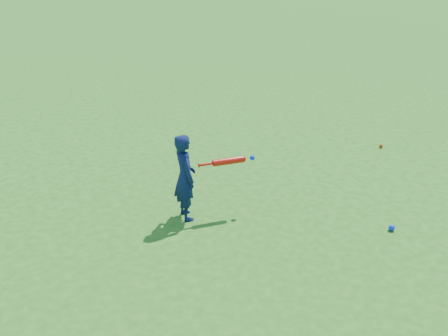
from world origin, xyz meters
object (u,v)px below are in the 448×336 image
Objects in this scene: bat_swing at (230,161)px; ground_ball_red at (381,146)px; child at (185,177)px; ground_ball_blue at (392,228)px.

ground_ball_red is at bearing 21.05° from bat_swing.
bat_swing reaches higher than ground_ball_red.
child reaches higher than bat_swing.
bat_swing is at bearing -163.76° from ground_ball_red.
ground_ball_red is at bearing 51.70° from ground_ball_blue.
bat_swing is (0.56, -0.09, 0.15)m from child.
ground_ball_blue is (-1.72, -2.18, 0.01)m from ground_ball_red.
bat_swing reaches higher than ground_ball_blue.
ground_ball_blue is at bearing -119.81° from child.
bat_swing is (-3.25, -0.95, 0.66)m from ground_ball_red.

